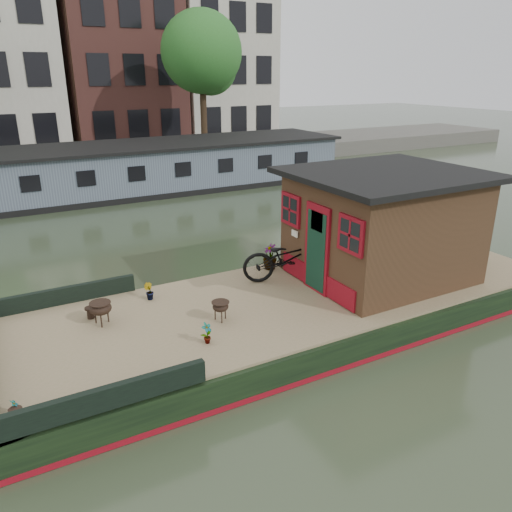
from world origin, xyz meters
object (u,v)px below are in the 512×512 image
cabin (382,224)px  bicycle (289,258)px  brazier_rear (101,313)px  potted_plant_a (207,333)px  brazier_front (221,311)px

cabin → bicycle: bearing=159.2°
cabin → brazier_rear: size_ratio=8.95×
cabin → bicycle: 2.23m
cabin → bicycle: (-1.99, 0.75, -0.69)m
potted_plant_a → brazier_rear: size_ratio=0.88×
cabin → bicycle: cabin is taller
brazier_front → brazier_rear: bearing=155.2°
potted_plant_a → brazier_front: bearing=49.4°
potted_plant_a → brazier_rear: bearing=132.1°
cabin → bicycle: size_ratio=1.94×
cabin → brazier_front: (-4.14, -0.28, -1.03)m
cabin → potted_plant_a: bearing=-168.7°
brazier_front → bicycle: bearing=25.6°
bicycle → brazier_front: size_ratio=5.31×
potted_plant_a → brazier_front: 0.88m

